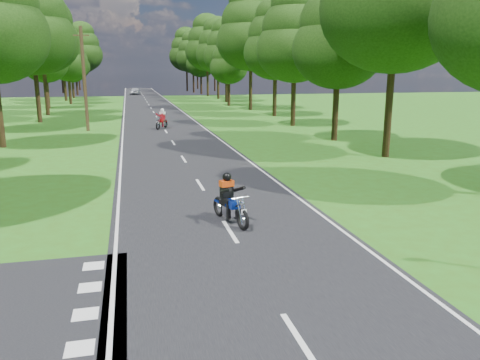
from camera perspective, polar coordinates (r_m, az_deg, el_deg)
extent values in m
plane|color=#305C15|center=(12.23, 0.77, -9.43)|extent=(160.00, 160.00, 0.00)
cube|color=black|center=(61.19, -10.80, 8.60)|extent=(7.00, 140.00, 0.02)
cube|color=silver|center=(8.82, 7.44, -18.99)|extent=(0.12, 2.00, 0.01)
cube|color=silver|center=(14.04, -1.23, -6.27)|extent=(0.12, 2.00, 0.01)
cube|color=silver|center=(19.71, -4.88, -0.57)|extent=(0.12, 2.00, 0.01)
cube|color=silver|center=(25.53, -6.89, 2.56)|extent=(0.12, 2.00, 0.01)
cube|color=silver|center=(31.42, -8.14, 4.52)|extent=(0.12, 2.00, 0.01)
cube|color=silver|center=(37.35, -9.01, 5.87)|extent=(0.12, 2.00, 0.01)
cube|color=silver|center=(43.29, -9.64, 6.84)|extent=(0.12, 2.00, 0.01)
cube|color=silver|center=(49.25, -10.12, 7.57)|extent=(0.12, 2.00, 0.01)
cube|color=silver|center=(55.22, -10.50, 8.15)|extent=(0.12, 2.00, 0.01)
cube|color=silver|center=(61.19, -10.80, 8.62)|extent=(0.12, 2.00, 0.01)
cube|color=silver|center=(67.17, -11.05, 9.00)|extent=(0.12, 2.00, 0.01)
cube|color=silver|center=(73.15, -11.26, 9.32)|extent=(0.12, 2.00, 0.01)
cube|color=silver|center=(79.14, -11.44, 9.59)|extent=(0.12, 2.00, 0.01)
cube|color=silver|center=(85.12, -11.59, 9.82)|extent=(0.12, 2.00, 0.01)
cube|color=silver|center=(91.11, -11.73, 10.02)|extent=(0.12, 2.00, 0.01)
cube|color=silver|center=(97.10, -11.84, 10.20)|extent=(0.12, 2.00, 0.01)
cube|color=silver|center=(103.09, -11.95, 10.36)|extent=(0.12, 2.00, 0.01)
cube|color=silver|center=(109.08, -12.04, 10.49)|extent=(0.12, 2.00, 0.01)
cube|color=silver|center=(115.08, -12.12, 10.62)|extent=(0.12, 2.00, 0.01)
cube|color=silver|center=(121.07, -12.20, 10.73)|extent=(0.12, 2.00, 0.01)
cube|color=silver|center=(127.07, -12.27, 10.83)|extent=(0.12, 2.00, 0.01)
cube|color=silver|center=(61.13, -13.92, 8.46)|extent=(0.10, 140.00, 0.01)
cube|color=silver|center=(61.43, -7.69, 8.75)|extent=(0.10, 140.00, 0.01)
cube|color=silver|center=(9.03, -18.96, -18.83)|extent=(0.50, 0.50, 0.01)
cube|color=silver|center=(10.07, -18.32, -15.25)|extent=(0.50, 0.50, 0.01)
cube|color=silver|center=(11.14, -17.82, -12.34)|extent=(0.50, 0.50, 0.01)
cube|color=silver|center=(12.23, -17.41, -9.95)|extent=(0.50, 0.50, 0.01)
cylinder|color=black|center=(47.31, -23.41, 9.08)|extent=(0.40, 0.40, 4.32)
ellipsoid|color=black|center=(47.32, -24.02, 15.49)|extent=(7.56, 7.56, 6.42)
ellipsoid|color=black|center=(47.49, -24.26, 18.02)|extent=(6.48, 6.48, 5.51)
cylinder|color=black|center=(54.77, -22.55, 9.62)|extent=(0.40, 0.40, 4.40)
ellipsoid|color=black|center=(54.79, -23.06, 15.27)|extent=(7.71, 7.71, 6.55)
ellipsoid|color=black|center=(54.94, -23.27, 17.50)|extent=(6.60, 6.60, 5.61)
cylinder|color=black|center=(64.56, -22.38, 9.50)|extent=(0.40, 0.40, 3.20)
ellipsoid|color=black|center=(64.49, -22.70, 12.99)|extent=(5.60, 5.60, 4.76)
ellipsoid|color=black|center=(64.53, -22.82, 14.37)|extent=(4.80, 4.80, 4.08)
ellipsoid|color=black|center=(64.61, -22.95, 15.74)|extent=(3.60, 3.60, 3.06)
cylinder|color=black|center=(71.62, -20.01, 9.98)|extent=(0.40, 0.40, 3.22)
ellipsoid|color=black|center=(71.56, -20.26, 13.14)|extent=(5.64, 5.64, 4.79)
ellipsoid|color=black|center=(71.59, -20.37, 14.39)|extent=(4.83, 4.83, 4.11)
ellipsoid|color=black|center=(71.66, -20.47, 15.64)|extent=(3.62, 3.62, 3.08)
cylinder|color=black|center=(79.49, -20.53, 10.32)|extent=(0.40, 0.40, 3.61)
ellipsoid|color=black|center=(79.45, -20.79, 13.52)|extent=(6.31, 6.31, 5.37)
ellipsoid|color=black|center=(79.51, -20.90, 14.78)|extent=(5.41, 5.41, 4.60)
ellipsoid|color=black|center=(79.60, -21.00, 16.04)|extent=(4.06, 4.06, 3.45)
cylinder|color=black|center=(87.24, -19.66, 10.27)|extent=(0.40, 0.40, 2.67)
ellipsoid|color=black|center=(87.17, -19.83, 12.42)|extent=(4.67, 4.67, 3.97)
ellipsoid|color=black|center=(87.18, -19.89, 13.27)|extent=(4.00, 4.00, 3.40)
ellipsoid|color=black|center=(87.21, -19.96, 14.12)|extent=(3.00, 3.00, 2.55)
cylinder|color=black|center=(96.36, -19.24, 10.64)|extent=(0.40, 0.40, 3.09)
ellipsoid|color=black|center=(96.31, -19.42, 12.89)|extent=(5.40, 5.40, 4.59)
ellipsoid|color=black|center=(96.33, -19.49, 13.78)|extent=(4.63, 4.63, 3.93)
ellipsoid|color=black|center=(96.38, -19.56, 14.67)|extent=(3.47, 3.47, 2.95)
cylinder|color=black|center=(102.74, -18.39, 11.20)|extent=(0.40, 0.40, 4.48)
ellipsoid|color=black|center=(102.76, -18.62, 14.27)|extent=(7.84, 7.84, 6.66)
ellipsoid|color=black|center=(102.85, -18.71, 15.48)|extent=(6.72, 6.72, 5.71)
ellipsoid|color=black|center=(102.98, -18.80, 16.69)|extent=(5.04, 5.04, 4.28)
cylinder|color=black|center=(111.78, -18.55, 11.21)|extent=(0.40, 0.40, 4.09)
ellipsoid|color=black|center=(111.77, -18.74, 13.78)|extent=(7.16, 7.16, 6.09)
ellipsoid|color=black|center=(111.83, -18.82, 14.80)|extent=(6.14, 6.14, 5.22)
ellipsoid|color=black|center=(111.93, -18.90, 15.82)|extent=(4.61, 4.61, 3.92)
cylinder|color=black|center=(27.07, 17.62, 7.47)|extent=(0.40, 0.40, 4.56)
ellipsoid|color=black|center=(27.15, 18.49, 19.32)|extent=(7.98, 7.98, 6.78)
cylinder|color=black|center=(32.78, 11.53, 7.78)|extent=(0.40, 0.40, 3.49)
ellipsoid|color=black|center=(32.67, 11.89, 15.31)|extent=(6.12, 6.12, 5.20)
ellipsoid|color=black|center=(32.78, 12.04, 18.29)|extent=(5.24, 5.24, 4.46)
cylinder|color=black|center=(41.03, 6.50, 9.15)|extent=(0.40, 0.40, 3.69)
ellipsoid|color=black|center=(40.96, 6.67, 15.50)|extent=(6.46, 6.46, 5.49)
ellipsoid|color=black|center=(41.08, 6.74, 18.01)|extent=(5.54, 5.54, 4.71)
ellipsoid|color=black|center=(41.27, 6.81, 20.50)|extent=(4.15, 4.15, 3.53)
cylinder|color=black|center=(49.74, 4.25, 9.93)|extent=(0.40, 0.40, 3.74)
ellipsoid|color=black|center=(49.69, 4.34, 15.24)|extent=(6.55, 6.55, 5.57)
ellipsoid|color=black|center=(49.79, 4.38, 17.34)|extent=(5.62, 5.62, 4.77)
ellipsoid|color=black|center=(49.95, 4.42, 19.43)|extent=(4.21, 4.21, 3.58)
cylinder|color=black|center=(57.57, 1.30, 10.86)|extent=(0.40, 0.40, 4.64)
ellipsoid|color=black|center=(57.61, 1.33, 16.55)|extent=(8.12, 8.12, 6.91)
ellipsoid|color=black|center=(57.79, 1.34, 18.79)|extent=(6.96, 6.96, 5.92)
ellipsoid|color=black|center=(58.05, 1.35, 21.01)|extent=(5.22, 5.22, 4.44)
cylinder|color=black|center=(64.34, -1.37, 10.33)|extent=(0.40, 0.40, 2.91)
ellipsoid|color=black|center=(64.26, -1.39, 13.52)|extent=(5.09, 5.09, 4.33)
ellipsoid|color=black|center=(64.28, -1.39, 14.79)|extent=(4.36, 4.36, 3.71)
ellipsoid|color=black|center=(64.34, -1.40, 16.05)|extent=(3.27, 3.27, 2.78)
cylinder|color=black|center=(71.88, -1.66, 11.02)|extent=(0.40, 0.40, 3.88)
ellipsoid|color=black|center=(71.86, -1.69, 14.83)|extent=(6.78, 6.78, 5.77)
ellipsoid|color=black|center=(71.93, -1.70, 16.33)|extent=(5.81, 5.81, 4.94)
ellipsoid|color=black|center=(72.06, -1.71, 17.84)|extent=(4.36, 4.36, 3.71)
cylinder|color=black|center=(80.25, -2.68, 11.35)|extent=(0.40, 0.40, 4.18)
ellipsoid|color=black|center=(80.24, -2.72, 15.03)|extent=(7.31, 7.31, 6.21)
ellipsoid|color=black|center=(80.33, -2.73, 16.48)|extent=(6.27, 6.27, 5.33)
ellipsoid|color=black|center=(80.47, -2.75, 17.93)|extent=(4.70, 4.70, 4.00)
cylinder|color=black|center=(89.01, -3.96, 11.67)|extent=(0.40, 0.40, 4.63)
ellipsoid|color=black|center=(89.04, -4.02, 15.34)|extent=(8.11, 8.11, 6.89)
ellipsoid|color=black|center=(89.15, -4.05, 16.79)|extent=(6.95, 6.95, 5.91)
ellipsoid|color=black|center=(89.32, -4.07, 18.24)|extent=(5.21, 5.21, 4.43)
cylinder|color=black|center=(96.20, -4.75, 11.39)|extent=(0.40, 0.40, 3.36)
ellipsoid|color=black|center=(96.16, -4.80, 13.86)|extent=(5.88, 5.88, 5.00)
ellipsoid|color=black|center=(96.19, -4.82, 14.83)|extent=(5.04, 5.04, 4.29)
ellipsoid|color=black|center=(96.25, -4.84, 15.81)|extent=(3.78, 3.78, 3.21)
cylinder|color=black|center=(103.27, -5.68, 11.70)|extent=(0.40, 0.40, 4.09)
ellipsoid|color=black|center=(103.26, -5.74, 14.49)|extent=(7.15, 7.15, 6.08)
ellipsoid|color=black|center=(103.32, -5.77, 15.59)|extent=(6.13, 6.13, 5.21)
ellipsoid|color=black|center=(103.43, -5.80, 16.70)|extent=(4.60, 4.60, 3.91)
cylinder|color=black|center=(110.89, -6.47, 11.88)|extent=(0.40, 0.40, 4.48)
ellipsoid|color=black|center=(110.91, -6.55, 14.73)|extent=(7.84, 7.84, 6.66)
ellipsoid|color=black|center=(110.99, -6.58, 15.86)|extent=(6.72, 6.72, 5.71)
ellipsoid|color=black|center=(111.11, -6.61, 16.98)|extent=(5.04, 5.04, 4.28)
cylinder|color=black|center=(121.50, -18.98, 11.22)|extent=(0.40, 0.40, 3.84)
ellipsoid|color=black|center=(121.49, -19.15, 13.45)|extent=(6.72, 6.72, 5.71)
ellipsoid|color=black|center=(121.53, -19.22, 14.33)|extent=(5.76, 5.76, 4.90)
ellipsoid|color=black|center=(121.60, -19.29, 15.21)|extent=(4.32, 4.32, 3.67)
cylinder|color=black|center=(124.25, -5.19, 11.98)|extent=(0.40, 0.40, 4.16)
ellipsoid|color=black|center=(124.25, -5.24, 14.34)|extent=(7.28, 7.28, 6.19)
ellipsoid|color=black|center=(124.31, -5.26, 15.27)|extent=(6.24, 6.24, 5.30)
ellipsoid|color=black|center=(124.40, -5.28, 16.20)|extent=(4.68, 4.68, 3.98)
cylinder|color=black|center=(106.81, -20.80, 10.82)|extent=(0.40, 0.40, 3.52)
ellipsoid|color=black|center=(106.78, -20.99, 13.13)|extent=(6.16, 6.16, 5.24)
ellipsoid|color=black|center=(106.82, -21.07, 14.05)|extent=(5.28, 5.28, 4.49)
ellipsoid|color=black|center=(106.88, -21.15, 14.97)|extent=(3.96, 3.96, 3.37)
cylinder|color=black|center=(110.75, -3.08, 11.94)|extent=(0.40, 0.40, 4.48)
ellipsoid|color=black|center=(110.77, -3.12, 14.80)|extent=(7.84, 7.84, 6.66)
ellipsoid|color=black|center=(110.85, -3.14, 15.93)|extent=(6.72, 6.72, 5.71)
ellipsoid|color=black|center=(110.97, -3.15, 17.05)|extent=(5.04, 5.04, 4.28)
cylinder|color=#382616|center=(39.09, -18.44, 11.53)|extent=(0.26, 0.26, 8.00)
cube|color=#382616|center=(39.17, -18.81, 16.35)|extent=(1.20, 0.10, 0.10)
imported|color=silver|center=(96.12, -12.65, 10.56)|extent=(2.35, 4.41, 1.43)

